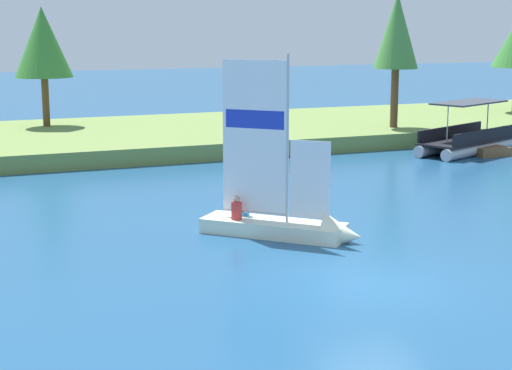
% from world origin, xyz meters
% --- Properties ---
extents(ground_plane, '(200.00, 200.00, 0.00)m').
position_xyz_m(ground_plane, '(0.00, 0.00, 0.00)').
color(ground_plane, navy).
extents(shore_bank, '(80.00, 13.76, 0.84)m').
position_xyz_m(shore_bank, '(0.00, 26.02, 0.42)').
color(shore_bank, olive).
rests_on(shore_bank, ground).
extents(shoreline_tree_left, '(3.20, 3.20, 6.61)m').
position_xyz_m(shoreline_tree_left, '(-4.19, 29.33, 5.48)').
color(shoreline_tree_left, brown).
rests_on(shoreline_tree_left, shore_bank).
extents(shoreline_tree_midleft, '(2.44, 2.44, 7.35)m').
position_xyz_m(shoreline_tree_midleft, '(13.72, 21.66, 6.06)').
color(shoreline_tree_midleft, brown).
rests_on(shoreline_tree_midleft, shore_bank).
extents(wooden_dock, '(1.76, 4.48, 0.44)m').
position_xyz_m(wooden_dock, '(15.77, 17.40, 0.22)').
color(wooden_dock, brown).
rests_on(wooden_dock, ground).
extents(sailboat, '(4.52, 4.47, 5.99)m').
position_xyz_m(sailboat, '(-0.02, 4.91, 0.50)').
color(sailboat, silver).
rests_on(sailboat, ground).
extents(pontoon_boat, '(6.79, 4.52, 2.63)m').
position_xyz_m(pontoon_boat, '(15.21, 16.93, 0.65)').
color(pontoon_boat, '#B2B2B7').
rests_on(pontoon_boat, ground).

